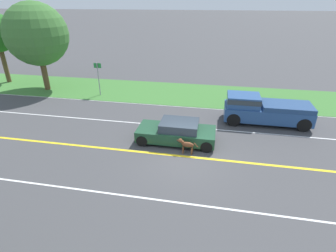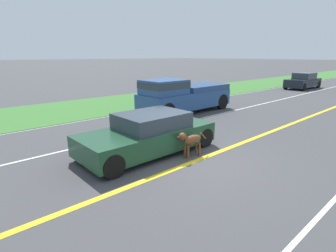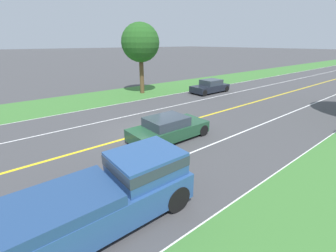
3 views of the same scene
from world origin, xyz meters
name	(u,v)px [view 3 (image 3 of 3)]	position (x,y,z in m)	size (l,w,h in m)	color
ground_plane	(144,133)	(0.00, 0.00, 0.00)	(400.00, 400.00, 0.00)	#424244
centre_divider_line	(144,133)	(0.00, 0.00, 0.00)	(0.18, 160.00, 0.01)	yellow
lane_edge_line_right	(251,191)	(7.00, 0.00, 0.00)	(0.14, 160.00, 0.01)	white
lane_edge_line_left	(97,108)	(-7.00, 0.00, 0.00)	(0.14, 160.00, 0.01)	white
lane_dash_same_dir	(184,155)	(3.50, 0.00, 0.00)	(0.10, 160.00, 0.01)	white
lane_dash_oncoming	(117,118)	(-3.50, 0.00, 0.00)	(0.10, 160.00, 0.01)	white
grass_verge_left	(84,101)	(-10.00, 0.00, 0.01)	(6.00, 160.00, 0.03)	#3D7533
ego_car	(168,129)	(1.53, 0.61, 0.61)	(1.93, 4.43, 1.29)	#1E472D
dog	(146,127)	(0.34, -0.08, 0.54)	(0.30, 1.18, 0.86)	brown
pickup_truck	(107,195)	(5.16, -4.55, 0.95)	(2.00, 5.48, 1.86)	#284C84
oncoming_car	(210,87)	(-5.22, 11.67, 0.62)	(1.88, 4.26, 1.34)	black
roadside_tree_left_near	(140,43)	(-9.41, 5.92, 4.93)	(3.71, 3.71, 6.83)	brown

